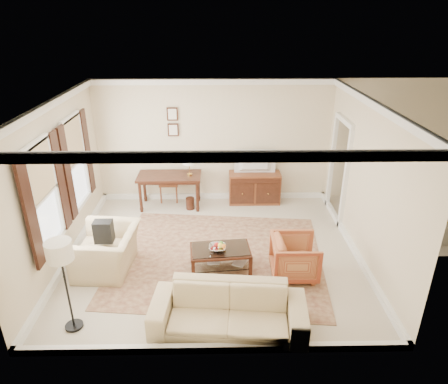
{
  "coord_description": "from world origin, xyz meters",
  "views": [
    {
      "loc": [
        0.08,
        -6.53,
        4.27
      ],
      "look_at": [
        0.2,
        0.3,
        1.15
      ],
      "focal_mm": 32.0,
      "sensor_mm": 36.0,
      "label": 1
    }
  ],
  "objects_px": {
    "writing_desk": "(169,179)",
    "coffee_table": "(220,253)",
    "sideboard": "(254,188)",
    "tv": "(256,155)",
    "club_armchair": "(106,244)",
    "striped_armchair": "(295,255)",
    "sofa": "(228,304)"
  },
  "relations": [
    {
      "from": "writing_desk",
      "to": "coffee_table",
      "type": "xyz_separation_m",
      "value": [
        1.16,
        -2.59,
        -0.35
      ]
    },
    {
      "from": "sideboard",
      "to": "coffee_table",
      "type": "relative_size",
      "value": 1.1
    },
    {
      "from": "writing_desk",
      "to": "coffee_table",
      "type": "height_order",
      "value": "writing_desk"
    },
    {
      "from": "sideboard",
      "to": "tv",
      "type": "bearing_deg",
      "value": -90.0
    },
    {
      "from": "tv",
      "to": "coffee_table",
      "type": "distance_m",
      "value": 3.02
    },
    {
      "from": "writing_desk",
      "to": "club_armchair",
      "type": "xyz_separation_m",
      "value": [
        -0.86,
        -2.52,
        -0.18
      ]
    },
    {
      "from": "writing_desk",
      "to": "striped_armchair",
      "type": "height_order",
      "value": "striped_armchair"
    },
    {
      "from": "sofa",
      "to": "sideboard",
      "type": "bearing_deg",
      "value": 85.34
    },
    {
      "from": "writing_desk",
      "to": "coffee_table",
      "type": "distance_m",
      "value": 2.85
    },
    {
      "from": "writing_desk",
      "to": "sideboard",
      "type": "xyz_separation_m",
      "value": [
        2.0,
        0.2,
        -0.31
      ]
    },
    {
      "from": "tv",
      "to": "striped_armchair",
      "type": "bearing_deg",
      "value": 98.55
    },
    {
      "from": "tv",
      "to": "club_armchair",
      "type": "bearing_deg",
      "value": 43.24
    },
    {
      "from": "sofa",
      "to": "striped_armchair",
      "type": "bearing_deg",
      "value": 52.36
    },
    {
      "from": "coffee_table",
      "to": "sideboard",
      "type": "bearing_deg",
      "value": 73.07
    },
    {
      "from": "tv",
      "to": "striped_armchair",
      "type": "distance_m",
      "value": 3.09
    },
    {
      "from": "coffee_table",
      "to": "club_armchair",
      "type": "height_order",
      "value": "club_armchair"
    },
    {
      "from": "writing_desk",
      "to": "tv",
      "type": "distance_m",
      "value": 2.08
    },
    {
      "from": "sideboard",
      "to": "coffee_table",
      "type": "xyz_separation_m",
      "value": [
        -0.85,
        -2.79,
        -0.03
      ]
    },
    {
      "from": "writing_desk",
      "to": "sofa",
      "type": "relative_size",
      "value": 0.65
    },
    {
      "from": "writing_desk",
      "to": "striped_armchair",
      "type": "xyz_separation_m",
      "value": [
        2.45,
        -2.77,
        -0.29
      ]
    },
    {
      "from": "club_armchair",
      "to": "striped_armchair",
      "type": "bearing_deg",
      "value": 90.04
    },
    {
      "from": "sideboard",
      "to": "striped_armchair",
      "type": "relative_size",
      "value": 1.52
    },
    {
      "from": "tv",
      "to": "sofa",
      "type": "relative_size",
      "value": 0.41
    },
    {
      "from": "writing_desk",
      "to": "sofa",
      "type": "distance_m",
      "value": 4.24
    },
    {
      "from": "club_armchair",
      "to": "sofa",
      "type": "bearing_deg",
      "value": 58.63
    },
    {
      "from": "writing_desk",
      "to": "tv",
      "type": "xyz_separation_m",
      "value": [
        2.0,
        0.18,
        0.52
      ]
    },
    {
      "from": "striped_armchair",
      "to": "sofa",
      "type": "relative_size",
      "value": 0.36
    },
    {
      "from": "sideboard",
      "to": "writing_desk",
      "type": "bearing_deg",
      "value": -174.27
    },
    {
      "from": "club_armchair",
      "to": "sofa",
      "type": "relative_size",
      "value": 0.53
    },
    {
      "from": "coffee_table",
      "to": "striped_armchair",
      "type": "xyz_separation_m",
      "value": [
        1.29,
        -0.18,
        0.06
      ]
    },
    {
      "from": "writing_desk",
      "to": "sofa",
      "type": "bearing_deg",
      "value": -72.71
    },
    {
      "from": "sideboard",
      "to": "coffee_table",
      "type": "height_order",
      "value": "sideboard"
    }
  ]
}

